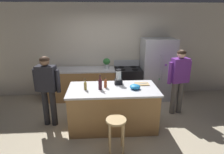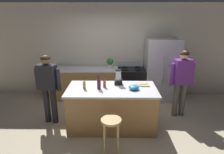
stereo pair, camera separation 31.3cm
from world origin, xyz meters
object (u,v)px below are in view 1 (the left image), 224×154
(bar_stool, at_px, (116,126))
(bottle_wine, at_px, (100,84))
(refrigerator, at_px, (157,69))
(mixing_bowl, at_px, (135,87))
(person_by_island_left, at_px, (47,85))
(bottle_cooking_sauce, at_px, (105,84))
(potted_plant, at_px, (107,63))
(kitchen_island, at_px, (113,107))
(cutting_board, at_px, (142,84))
(blender_appliance, at_px, (118,78))
(stove_range, at_px, (127,83))
(chef_knife, at_px, (143,83))
(person_by_sink_right, at_px, (179,76))
(bottle_vinegar, at_px, (85,86))

(bar_stool, xyz_separation_m, bottle_wine, (-0.27, 0.78, 0.52))
(refrigerator, xyz_separation_m, mixing_bowl, (-0.92, -1.57, 0.08))
(person_by_island_left, relative_size, bottle_cooking_sauce, 7.28)
(person_by_island_left, relative_size, bar_stool, 2.43)
(potted_plant, bearing_deg, kitchen_island, -87.31)
(kitchen_island, bearing_deg, potted_plant, 92.69)
(kitchen_island, xyz_separation_m, bar_stool, (0.00, -0.83, 0.05))
(kitchen_island, height_order, cutting_board, cutting_board)
(refrigerator, relative_size, blender_appliance, 5.23)
(stove_range, relative_size, chef_knife, 4.92)
(person_by_island_left, xyz_separation_m, bottle_cooking_sauce, (1.24, -0.10, 0.03))
(person_by_sink_right, height_order, mixing_bowl, person_by_sink_right)
(person_by_sink_right, distance_m, blender_appliance, 1.51)
(person_by_island_left, bearing_deg, bottle_vinegar, -13.59)
(potted_plant, distance_m, chef_knife, 1.57)
(refrigerator, distance_m, bottle_vinegar, 2.49)
(refrigerator, xyz_separation_m, bottle_wine, (-1.64, -1.55, 0.14))
(mixing_bowl, bearing_deg, person_by_sink_right, 26.31)
(blender_appliance, bearing_deg, mixing_bowl, -45.63)
(bottle_cooking_sauce, relative_size, bottle_vinegar, 0.92)
(bottle_wine, relative_size, cutting_board, 1.05)
(person_by_island_left, height_order, mixing_bowl, person_by_island_left)
(stove_range, height_order, cutting_board, stove_range)
(potted_plant, bearing_deg, cutting_board, -61.80)
(person_by_sink_right, xyz_separation_m, bar_stool, (-1.62, -1.33, -0.47))
(person_by_sink_right, xyz_separation_m, potted_plant, (-1.70, 1.04, 0.10))
(person_by_sink_right, distance_m, mixing_bowl, 1.30)
(bottle_wine, bearing_deg, cutting_board, 14.27)
(blender_appliance, height_order, bottle_cooking_sauce, blender_appliance)
(stove_range, bearing_deg, bottle_cooking_sauce, -115.16)
(bar_stool, xyz_separation_m, potted_plant, (-0.08, 2.38, 0.57))
(kitchen_island, bearing_deg, person_by_sink_right, 17.32)
(person_by_sink_right, distance_m, bar_stool, 2.15)
(kitchen_island, xyz_separation_m, refrigerator, (1.38, 1.50, 0.42))
(person_by_sink_right, bearing_deg, person_by_island_left, -173.36)
(bottle_vinegar, bearing_deg, bottle_cooking_sauce, 13.41)
(potted_plant, relative_size, bottle_cooking_sauce, 1.39)
(kitchen_island, xyz_separation_m, chef_knife, (0.68, 0.19, 0.47))
(potted_plant, bearing_deg, bar_stool, -88.18)
(bottle_wine, height_order, mixing_bowl, bottle_wine)
(mixing_bowl, bearing_deg, refrigerator, 59.55)
(potted_plant, distance_m, cutting_board, 1.56)
(kitchen_island, bearing_deg, bar_stool, -89.81)
(kitchen_island, xyz_separation_m, potted_plant, (-0.07, 1.55, 0.62))
(mixing_bowl, distance_m, cutting_board, 0.33)
(person_by_island_left, height_order, bar_stool, person_by_island_left)
(bottle_cooking_sauce, bearing_deg, blender_appliance, 33.62)
(bottle_wine, distance_m, cutting_board, 0.96)
(refrigerator, relative_size, mixing_bowl, 8.03)
(person_by_sink_right, bearing_deg, potted_plant, 148.39)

